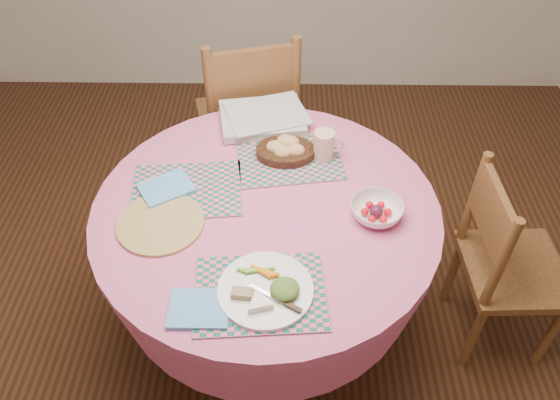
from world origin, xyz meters
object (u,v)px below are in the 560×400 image
Objects in this scene: chair_right at (504,263)px; chair_back at (249,119)px; dining_table at (267,242)px; dinner_plate at (268,289)px; fruit_bowl at (377,211)px; latte_mug at (325,145)px; wicker_trivet at (161,223)px; bread_bowl at (286,149)px.

chair_right is 1.34m from chair_back.
dinner_plate is (0.02, -0.38, 0.22)m from dining_table.
chair_right is at bearing -0.36° from dining_table.
dining_table is at bearing 172.94° from fruit_bowl.
dining_table is 4.22× the size of dinner_plate.
chair_right is at bearing 126.56° from chair_back.
wicker_trivet is at bearing -147.55° from latte_mug.
latte_mug reaches higher than bread_bowl.
dining_table is 10.60× the size of latte_mug.
dining_table is at bearing 83.12° from chair_back.
bread_bowl is (0.07, 0.28, 0.23)m from dining_table.
dinner_plate is at bearing 110.20° from chair_right.
bread_bowl is at bearing 41.24° from wicker_trivet.
chair_right is 0.96m from bread_bowl.
dining_table is at bearing 87.49° from chair_right.
fruit_bowl is at bearing -45.89° from bread_bowl.
bread_bowl reaches higher than wicker_trivet.
dining_table is 4.13× the size of wicker_trivet.
chair_back is (-1.04, 0.84, 0.08)m from chair_right.
dinner_plate is at bearing -137.76° from fruit_bowl.
dinner_plate is 0.66m from bread_bowl.
chair_back is (-0.11, 0.83, -0.03)m from dining_table.
chair_right is 1.32m from wicker_trivet.
dinner_plate is (0.38, -0.28, 0.01)m from wicker_trivet.
fruit_bowl is (-0.54, -0.04, 0.32)m from chair_right.
bread_bowl reaches higher than fruit_bowl.
dinner_plate is 0.68m from latte_mug.
fruit_bowl reaches higher than wicker_trivet.
chair_back is at bearing 120.38° from latte_mug.
latte_mug is at bearing 117.73° from fruit_bowl.
wicker_trivet is 1.50× the size of fruit_bowl.
chair_back is at bearing 49.00° from chair_right.
chair_right is 2.97× the size of dinner_plate.
chair_right is at bearing -21.23° from latte_mug.
chair_back is 0.71m from latte_mug.
latte_mug is (0.33, -0.56, 0.28)m from chair_back.
dining_table is 1.42× the size of chair_right.
latte_mug is at bearing 51.27° from dining_table.
latte_mug is 0.59× the size of fruit_bowl.
latte_mug reaches higher than dining_table.
chair_right is 0.84m from latte_mug.
bread_bowl is (-0.86, 0.28, 0.33)m from chair_right.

